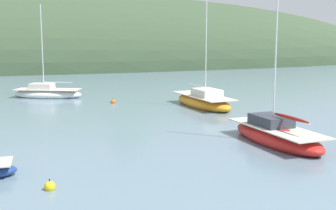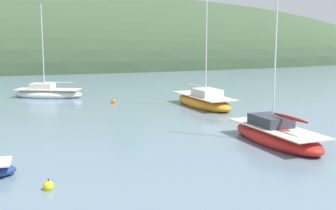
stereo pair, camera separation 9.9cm
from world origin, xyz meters
TOP-DOWN VIEW (x-y plane):
  - far_shoreline_hill at (0.01, 78.67)m, footprint 150.00×36.00m
  - sailboat_blue_center at (-7.16, 35.49)m, footprint 7.08×4.93m
  - sailboat_teal_outer at (5.00, 25.45)m, footprint 3.37×8.11m
  - sailboat_black_sloop at (3.80, 12.36)m, footprint 2.88×7.51m
  - mooring_buoy_channel at (-1.84, 29.84)m, footprint 0.44×0.44m
  - mooring_buoy_outer at (-8.74, 8.56)m, footprint 0.44×0.44m

SIDE VIEW (x-z plane):
  - far_shoreline_hill at x=0.01m, z-range -15.84..15.98m
  - mooring_buoy_channel at x=-1.84m, z-range -0.15..0.39m
  - mooring_buoy_outer at x=-8.74m, z-range -0.15..0.39m
  - sailboat_blue_center at x=-7.16m, z-range -4.14..4.96m
  - sailboat_black_sloop at x=3.80m, z-range -4.47..5.36m
  - sailboat_teal_outer at x=5.00m, z-range -5.23..6.16m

